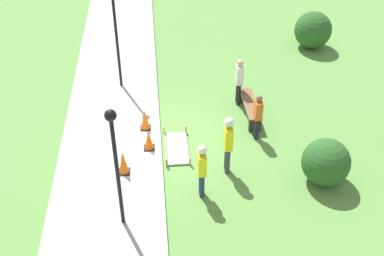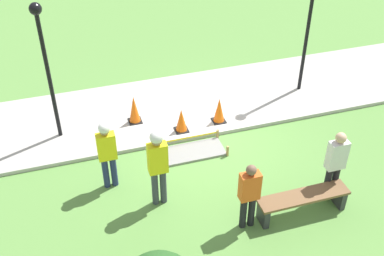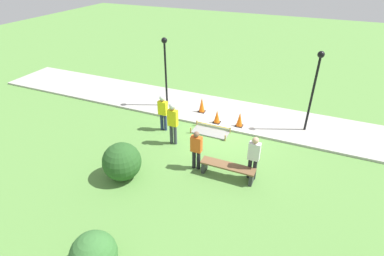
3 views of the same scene
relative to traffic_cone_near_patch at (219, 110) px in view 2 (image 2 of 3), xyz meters
name	(u,v)px [view 2 (image 2 of 3)]	position (x,y,z in m)	size (l,w,h in m)	color
ground_plane	(206,138)	(0.51, 0.48, -0.44)	(60.00, 60.00, 0.00)	#5B8E42
sidewalk	(188,104)	(0.51, -1.10, -0.39)	(28.00, 3.15, 0.10)	#ADAAA3
wet_concrete_patch	(191,152)	(1.06, 0.95, -0.41)	(1.67, 0.76, 0.28)	gray
traffic_cone_near_patch	(219,110)	(0.00, 0.00, 0.00)	(0.34, 0.34, 0.70)	black
traffic_cone_far_patch	(181,120)	(1.06, 0.10, -0.03)	(0.34, 0.34, 0.64)	black
traffic_cone_sidewalk_edge	(134,109)	(2.12, -0.65, 0.03)	(0.34, 0.34, 0.77)	black
park_bench	(303,200)	(-0.55, 3.56, -0.07)	(1.96, 0.44, 0.52)	#2D2D33
worker_supervisor	(158,161)	(2.21, 2.36, 0.71)	(0.40, 0.27, 1.90)	#383D47
worker_assistant	(107,150)	(3.12, 1.51, 0.57)	(0.40, 0.25, 1.72)	navy
bystander_in_orange_shirt	(249,193)	(0.68, 3.53, 0.45)	(0.40, 0.22, 1.59)	black
bystander_in_gray_shirt	(335,162)	(-1.36, 3.29, 0.53)	(0.40, 0.23, 1.73)	black
lamppost_near	(44,52)	(4.05, -0.63, 1.98)	(0.28, 0.28, 3.50)	black
lamppost_far	(311,11)	(-2.81, -0.86, 2.03)	(0.28, 0.28, 3.58)	black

